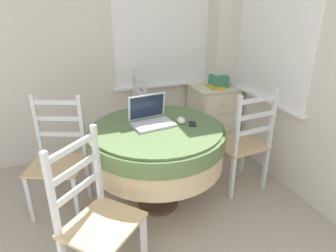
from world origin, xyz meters
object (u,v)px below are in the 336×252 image
(laptop, at_px, (151,118))
(computer_mouse, at_px, (181,120))
(cell_phone, at_px, (192,124))
(dining_chair_near_back_window, at_px, (130,123))
(dining_chair_near_right_window, at_px, (244,144))
(dining_chair_camera_near, at_px, (96,219))
(corner_cabinet, at_px, (212,116))
(book_on_cabinet, at_px, (216,87))
(round_dining_table, at_px, (157,143))
(storage_box, at_px, (219,81))
(dining_chair_left_flank, at_px, (59,160))

(laptop, height_order, computer_mouse, laptop)
(cell_phone, height_order, dining_chair_near_back_window, dining_chair_near_back_window)
(dining_chair_near_right_window, bearing_deg, laptop, 173.90)
(computer_mouse, bearing_deg, dining_chair_camera_near, -143.58)
(corner_cabinet, bearing_deg, book_on_cabinet, -109.03)
(round_dining_table, distance_m, storage_box, 1.37)
(round_dining_table, bearing_deg, dining_chair_near_back_window, 92.79)
(dining_chair_near_back_window, bearing_deg, dining_chair_near_right_window, -43.91)
(book_on_cabinet, bearing_deg, storage_box, 41.05)
(dining_chair_near_right_window, bearing_deg, dining_chair_camera_near, -158.11)
(computer_mouse, xyz_separation_m, dining_chair_near_back_window, (-0.25, 0.83, -0.32))
(cell_phone, bearing_deg, computer_mouse, 143.16)
(computer_mouse, bearing_deg, laptop, 162.34)
(cell_phone, xyz_separation_m, book_on_cabinet, (0.68, 0.86, 0.01))
(cell_phone, bearing_deg, dining_chair_camera_near, -148.71)
(computer_mouse, height_order, dining_chair_left_flank, dining_chair_left_flank)
(storage_box, bearing_deg, dining_chair_camera_near, -138.18)
(round_dining_table, xyz_separation_m, computer_mouse, (0.21, 0.00, 0.18))
(dining_chair_near_right_window, height_order, dining_chair_camera_near, same)
(laptop, relative_size, dining_chair_near_right_window, 0.36)
(laptop, bearing_deg, dining_chair_near_right_window, -6.10)
(dining_chair_left_flank, bearing_deg, computer_mouse, -14.59)
(round_dining_table, relative_size, storage_box, 5.81)
(cell_phone, xyz_separation_m, dining_chair_camera_near, (-0.88, -0.53, -0.30))
(dining_chair_left_flank, distance_m, storage_box, 1.96)
(dining_chair_camera_near, bearing_deg, storage_box, 41.82)
(laptop, xyz_separation_m, dining_chair_near_right_window, (0.86, -0.09, -0.34))
(computer_mouse, height_order, storage_box, storage_box)
(laptop, distance_m, book_on_cabinet, 1.23)
(laptop, height_order, dining_chair_left_flank, dining_chair_left_flank)
(dining_chair_left_flank, xyz_separation_m, corner_cabinet, (1.78, 0.62, -0.08))
(book_on_cabinet, bearing_deg, dining_chair_near_right_window, -98.84)
(round_dining_table, xyz_separation_m, corner_cabinet, (0.99, 0.88, -0.22))
(dining_chair_near_back_window, distance_m, dining_chair_camera_near, 1.52)
(round_dining_table, height_order, book_on_cabinet, book_on_cabinet)
(storage_box, bearing_deg, corner_cabinet, 161.01)
(dining_chair_near_back_window, xyz_separation_m, corner_cabinet, (1.03, 0.05, -0.08))
(computer_mouse, relative_size, corner_cabinet, 0.13)
(dining_chair_camera_near, distance_m, dining_chair_left_flank, 0.87)
(round_dining_table, relative_size, dining_chair_near_back_window, 1.11)
(dining_chair_camera_near, distance_m, storage_box, 2.21)
(cell_phone, distance_m, dining_chair_near_back_window, 0.99)
(laptop, relative_size, dining_chair_left_flank, 0.36)
(cell_phone, xyz_separation_m, dining_chair_left_flank, (-1.08, 0.32, -0.30))
(laptop, height_order, dining_chair_near_right_window, dining_chair_near_right_window)
(laptop, height_order, book_on_cabinet, laptop)
(dining_chair_camera_near, xyz_separation_m, storage_box, (1.63, 1.46, 0.36))
(dining_chair_camera_near, xyz_separation_m, book_on_cabinet, (1.56, 1.39, 0.31))
(dining_chair_left_flank, bearing_deg, dining_chair_near_back_window, 37.29)
(dining_chair_left_flank, distance_m, book_on_cabinet, 1.86)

